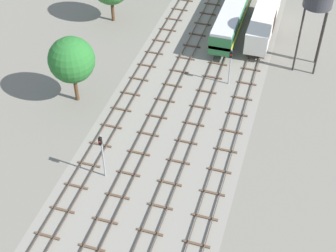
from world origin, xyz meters
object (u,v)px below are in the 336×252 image
freight_boxcar_centre_nearest (264,19)px  signal_post_nearest (230,63)px  signal_post_near (102,151)px  diesel_railcar_centre_left_near (235,8)px

freight_boxcar_centre_nearest → signal_post_nearest: bearing=-99.8°
signal_post_near → freight_boxcar_centre_nearest: bearing=70.8°
freight_boxcar_centre_nearest → signal_post_near: signal_post_near is taller
signal_post_near → diesel_railcar_centre_left_near: bearing=78.8°
freight_boxcar_centre_nearest → signal_post_nearest: signal_post_nearest is taller
freight_boxcar_centre_nearest → signal_post_near: size_ratio=2.59×
signal_post_nearest → freight_boxcar_centre_nearest: bearing=80.2°
freight_boxcar_centre_nearest → diesel_railcar_centre_left_near: diesel_railcar_centre_left_near is taller
signal_post_nearest → signal_post_near: size_ratio=0.89×
signal_post_nearest → diesel_railcar_centre_left_near: bearing=98.7°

